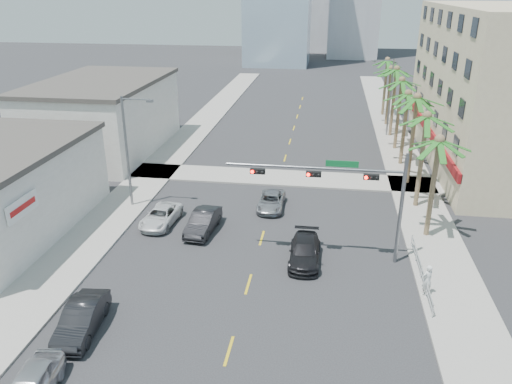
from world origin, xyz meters
TOP-DOWN VIEW (x-y plane):
  - ground at (0.00, 0.00)m, footprint 260.00×260.00m
  - sidewalk_right at (12.00, 20.00)m, footprint 4.00×120.00m
  - sidewalk_left at (-12.00, 20.00)m, footprint 4.00×120.00m
  - sidewalk_cross at (0.00, 22.00)m, footprint 80.00×4.00m
  - building_left_far at (-19.50, 28.00)m, footprint 11.00×18.00m
  - traffic_signal_mast at (5.78, 7.95)m, footprint 11.12×0.54m
  - palm_tree_0 at (11.60, 12.00)m, footprint 4.80×4.80m
  - palm_tree_1 at (11.60, 17.20)m, footprint 4.80×4.80m
  - palm_tree_2 at (11.60, 22.40)m, footprint 4.80×4.80m
  - palm_tree_3 at (11.60, 27.60)m, footprint 4.80×4.80m
  - palm_tree_4 at (11.60, 32.80)m, footprint 4.80×4.80m
  - palm_tree_5 at (11.60, 38.00)m, footprint 4.80×4.80m
  - palm_tree_6 at (11.60, 43.20)m, footprint 4.80×4.80m
  - palm_tree_7 at (11.60, 48.40)m, footprint 4.80×4.80m
  - streetlight_left at (-11.00, 14.00)m, footprint 2.55×0.25m
  - streetlight_right at (11.00, 38.00)m, footprint 2.55×0.25m
  - guardrail at (10.30, 6.00)m, footprint 0.08×8.08m
  - car_parked_mid at (-7.80, -1.59)m, footprint 2.07×4.79m
  - car_parked_far at (-7.80, 11.15)m, footprint 2.45×4.75m
  - car_lane_left at (-4.38, 10.45)m, footprint 1.96×4.72m
  - car_lane_center at (0.03, 15.25)m, footprint 2.02×4.38m
  - car_lane_right at (3.18, 7.25)m, footprint 1.99×4.85m
  - pedestrian at (10.30, 4.25)m, footprint 0.83×0.74m

SIDE VIEW (x-z plane):
  - ground at x=0.00m, z-range 0.00..0.00m
  - sidewalk_right at x=12.00m, z-range 0.00..0.15m
  - sidewalk_left at x=-12.00m, z-range 0.00..0.15m
  - sidewalk_cross at x=0.00m, z-range 0.00..0.15m
  - car_lane_center at x=0.03m, z-range 0.00..1.22m
  - car_parked_far at x=-7.80m, z-range 0.00..1.28m
  - guardrail at x=10.30m, z-range 0.17..1.17m
  - car_lane_right at x=3.18m, z-range 0.00..1.41m
  - car_lane_left at x=-4.38m, z-range 0.00..1.52m
  - car_parked_mid at x=-7.80m, z-range 0.00..1.53m
  - pedestrian at x=10.30m, z-range 0.15..2.05m
  - building_left_far at x=-19.50m, z-range 0.00..7.20m
  - streetlight_left at x=-11.00m, z-range 0.56..9.56m
  - streetlight_right at x=11.00m, z-range 0.56..9.56m
  - traffic_signal_mast at x=5.78m, z-range 1.46..8.66m
  - palm_tree_0 at x=11.60m, z-range 3.18..10.98m
  - palm_tree_3 at x=11.60m, z-range 3.18..10.98m
  - palm_tree_6 at x=11.60m, z-range 3.18..10.98m
  - palm_tree_1 at x=11.60m, z-range 3.35..11.51m
  - palm_tree_4 at x=11.60m, z-range 3.35..11.51m
  - palm_tree_7 at x=11.60m, z-range 3.35..11.51m
  - palm_tree_2 at x=11.60m, z-range 3.52..12.04m
  - palm_tree_5 at x=11.60m, z-range 3.52..12.04m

